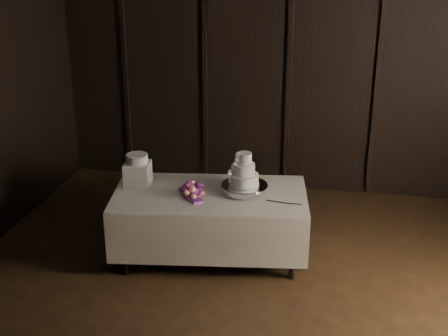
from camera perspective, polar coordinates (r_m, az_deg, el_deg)
room at (r=4.78m, az=1.27°, el=-1.47°), size 6.08×7.08×3.08m
display_table at (r=6.58m, az=-1.28°, el=-5.02°), size 2.13×1.34×0.76m
cake_stand at (r=6.42m, az=1.87°, el=-1.90°), size 0.54×0.54×0.09m
wedding_cake at (r=6.34m, az=1.64°, el=-0.43°), size 0.33×0.29×0.35m
bouquet at (r=6.35m, az=-2.90°, el=-1.97°), size 0.50×0.50×0.19m
box_pedestal at (r=6.64m, az=-7.89°, el=-0.54°), size 0.29×0.29×0.25m
small_cake at (r=6.57m, az=-7.97°, el=0.84°), size 0.24×0.24×0.09m
cake_knife at (r=6.23m, az=5.06°, el=-3.14°), size 0.37×0.07×0.01m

